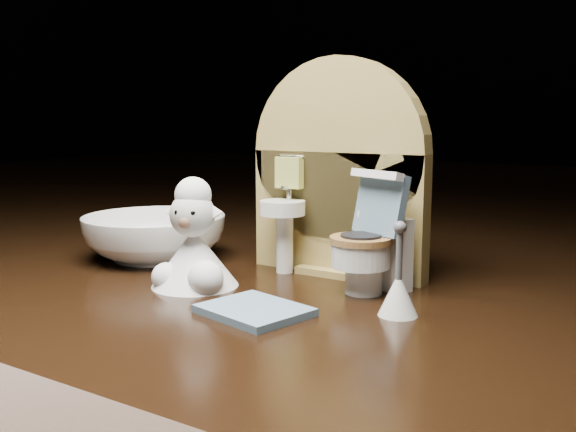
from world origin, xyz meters
name	(u,v)px	position (x,y,z in m)	size (l,w,h in m)	color
backdrop_panel	(337,181)	(0.00, 0.06, 0.07)	(0.13, 0.05, 0.15)	#A88E49
toy_toilet	(373,248)	(0.04, 0.03, 0.03)	(0.05, 0.05, 0.08)	white
bath_mat	(254,310)	(0.01, -0.05, 0.00)	(0.06, 0.05, 0.00)	slate
toilet_brush	(398,291)	(0.08, 0.00, 0.01)	(0.02, 0.02, 0.05)	white
plush_lamb	(194,248)	(-0.06, -0.02, 0.03)	(0.06, 0.06, 0.07)	white
ceramic_bowl	(155,237)	(-0.14, 0.03, 0.02)	(0.11, 0.11, 0.03)	white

